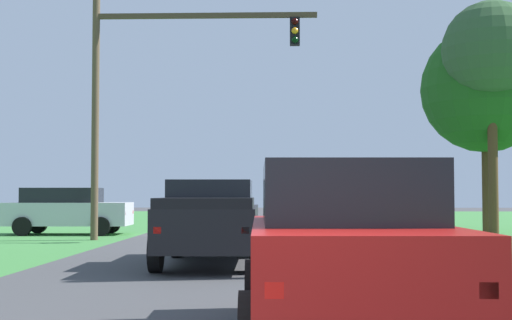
# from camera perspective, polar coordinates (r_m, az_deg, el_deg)

# --- Properties ---
(ground_plane) EXTENTS (120.00, 120.00, 0.00)m
(ground_plane) POSITION_cam_1_polar(r_m,az_deg,el_deg) (14.78, 1.00, -8.58)
(ground_plane) COLOR #424244
(red_suv_near) EXTENTS (2.20, 4.58, 1.84)m
(red_suv_near) POSITION_cam_1_polar(r_m,az_deg,el_deg) (7.59, 6.93, -6.84)
(red_suv_near) COLOR #9E1411
(red_suv_near) RESTS_ON ground_plane
(pickup_truck_lead) EXTENTS (2.24, 5.32, 1.80)m
(pickup_truck_lead) POSITION_cam_1_polar(r_m,az_deg,el_deg) (15.47, -3.53, -4.80)
(pickup_truck_lead) COLOR black
(pickup_truck_lead) RESTS_ON ground_plane
(traffic_light) EXTENTS (7.37, 0.40, 7.93)m
(traffic_light) POSITION_cam_1_polar(r_m,az_deg,el_deg) (23.90, -8.22, 6.27)
(traffic_light) COLOR brown
(traffic_light) RESTS_ON ground_plane
(oak_tree_right) EXTENTS (5.03, 5.03, 8.15)m
(oak_tree_right) POSITION_cam_1_polar(r_m,az_deg,el_deg) (29.88, 17.69, 5.37)
(oak_tree_right) COLOR #4C351E
(oak_tree_right) RESTS_ON ground_plane
(crossing_suv_far) EXTENTS (4.55, 2.16, 1.72)m
(crossing_suv_far) POSITION_cam_1_polar(r_m,az_deg,el_deg) (27.44, -14.73, -3.83)
(crossing_suv_far) COLOR silver
(crossing_suv_far) RESTS_ON ground_plane
(extra_tree_1) EXTENTS (3.63, 3.63, 8.66)m
(extra_tree_1) POSITION_cam_1_polar(r_m,az_deg,el_deg) (28.34, 18.12, 8.19)
(extra_tree_1) COLOR #4C351E
(extra_tree_1) RESTS_ON ground_plane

